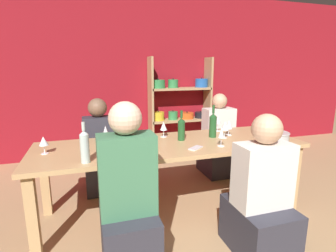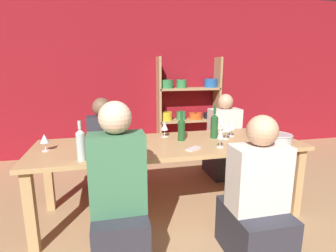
% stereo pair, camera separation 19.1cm
% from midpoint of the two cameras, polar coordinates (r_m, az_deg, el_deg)
% --- Properties ---
extents(wall_back_red, '(8.80, 0.06, 2.70)m').
position_cam_midpoint_polar(wall_back_red, '(4.57, -2.37, 11.09)').
color(wall_back_red, maroon).
rests_on(wall_back_red, ground_plane).
extents(shelf_unit, '(1.09, 0.30, 1.64)m').
position_cam_midpoint_polar(shelf_unit, '(4.59, 5.45, 2.82)').
color(shelf_unit, tan).
rests_on(shelf_unit, ground_plane).
extents(dining_table, '(2.59, 0.84, 0.74)m').
position_cam_midpoint_polar(dining_table, '(2.60, 2.61, -5.51)').
color(dining_table, tan).
rests_on(dining_table, ground_plane).
extents(mixing_bowl, '(0.26, 0.26, 0.10)m').
position_cam_midpoint_polar(mixing_bowl, '(2.80, 24.80, -2.50)').
color(mixing_bowl, '#B7BABC').
rests_on(mixing_bowl, dining_table).
extents(wine_bottle_green, '(0.07, 0.07, 0.31)m').
position_cam_midpoint_polar(wine_bottle_green, '(2.64, 5.00, -0.64)').
color(wine_bottle_green, '#1E4C23').
rests_on(wine_bottle_green, dining_table).
extents(wine_bottle_dark, '(0.08, 0.08, 0.35)m').
position_cam_midpoint_polar(wine_bottle_dark, '(2.79, 11.98, 0.10)').
color(wine_bottle_dark, '#1E4C23').
rests_on(wine_bottle_dark, dining_table).
extents(wine_bottle_amber, '(0.07, 0.07, 0.32)m').
position_cam_midpoint_polar(wine_bottle_amber, '(2.14, -16.05, -3.85)').
color(wine_bottle_amber, '#B2C6C1').
rests_on(wine_bottle_amber, dining_table).
extents(wine_glass_white_a, '(0.08, 0.08, 0.15)m').
position_cam_midpoint_polar(wine_glass_white_a, '(2.51, -23.36, -2.65)').
color(wine_glass_white_a, white).
rests_on(wine_glass_white_a, dining_table).
extents(wine_glass_red_a, '(0.07, 0.07, 0.19)m').
position_cam_midpoint_polar(wine_glass_red_a, '(2.58, -11.38, -0.99)').
color(wine_glass_red_a, white).
rests_on(wine_glass_red_a, dining_table).
extents(wine_glass_red_b, '(0.07, 0.07, 0.18)m').
position_cam_midpoint_polar(wine_glass_red_b, '(3.07, 13.26, 1.04)').
color(wine_glass_red_b, white).
rests_on(wine_glass_red_b, dining_table).
extents(wine_glass_red_c, '(0.07, 0.07, 0.19)m').
position_cam_midpoint_polar(wine_glass_red_c, '(2.35, -6.53, -1.99)').
color(wine_glass_red_c, white).
rests_on(wine_glass_red_c, dining_table).
extents(wine_glass_red_d, '(0.07, 0.07, 0.17)m').
position_cam_midpoint_polar(wine_glass_red_d, '(2.78, 1.22, -0.10)').
color(wine_glass_red_d, white).
rests_on(wine_glass_red_d, dining_table).
extents(wine_glass_white_b, '(0.08, 0.08, 0.17)m').
position_cam_midpoint_polar(wine_glass_white_b, '(2.90, 15.46, 0.00)').
color(wine_glass_white_b, white).
rests_on(wine_glass_white_b, dining_table).
extents(wine_glass_red_e, '(0.08, 0.08, 0.17)m').
position_cam_midpoint_polar(wine_glass_red_e, '(2.78, 14.55, -0.30)').
color(wine_glass_red_e, white).
rests_on(wine_glass_red_e, dining_table).
extents(wine_glass_red_f, '(0.06, 0.06, 0.18)m').
position_cam_midpoint_polar(wine_glass_red_f, '(2.47, 13.53, -1.81)').
color(wine_glass_red_f, white).
rests_on(wine_glass_red_f, dining_table).
extents(cell_phone, '(0.16, 0.14, 0.01)m').
position_cam_midpoint_polar(cell_phone, '(2.41, 7.86, -4.90)').
color(cell_phone, silver).
rests_on(cell_phone, dining_table).
extents(person_near_a, '(0.37, 0.47, 1.26)m').
position_cam_midpoint_polar(person_near_a, '(1.94, -7.67, -18.29)').
color(person_near_a, '#2D2D38').
rests_on(person_near_a, ground_plane).
extents(person_far_a, '(0.41, 0.52, 1.13)m').
position_cam_midpoint_polar(person_far_a, '(3.72, 13.42, -4.32)').
color(person_far_a, '#2D2D38').
rests_on(person_far_a, ground_plane).
extents(person_near_b, '(0.43, 0.53, 1.13)m').
position_cam_midpoint_polar(person_near_b, '(2.25, 21.05, -16.20)').
color(person_near_b, '#2D2D38').
rests_on(person_near_b, ground_plane).
extents(person_far_b, '(0.36, 0.45, 1.12)m').
position_cam_midpoint_polar(person_far_b, '(3.29, -12.10, -6.19)').
color(person_far_b, '#2D2D38').
rests_on(person_far_b, ground_plane).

